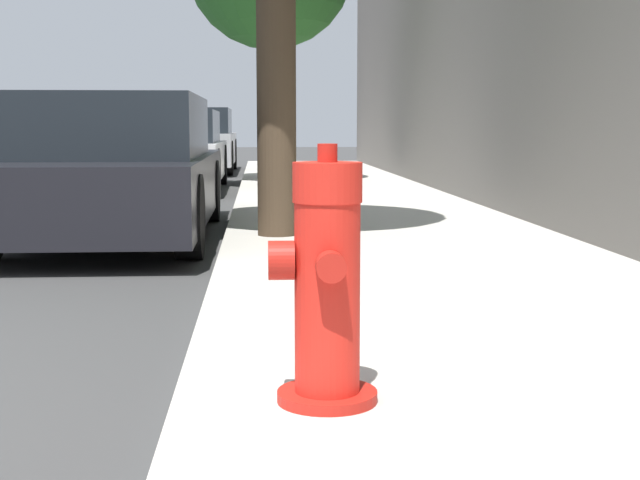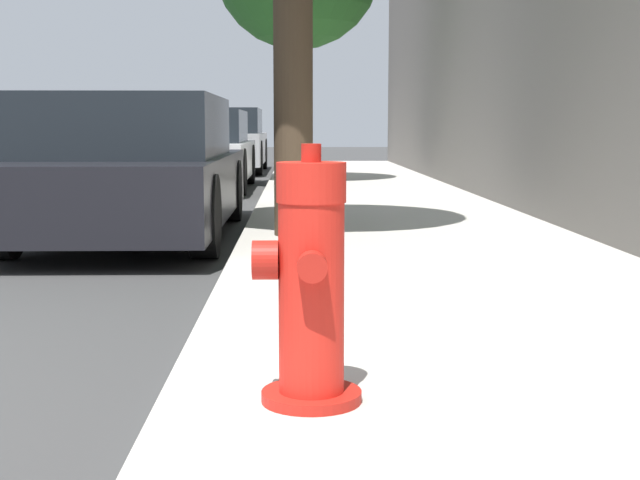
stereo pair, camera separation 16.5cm
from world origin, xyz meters
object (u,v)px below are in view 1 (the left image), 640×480
Objects in this scene: parked_car_near at (114,170)px; parked_car_mid at (164,151)px; parked_car_far at (193,141)px; fire_hydrant at (326,286)px.

parked_car_mid is (-0.21, 6.07, -0.00)m from parked_car_near.
parked_car_far is (-0.13, 11.39, 0.06)m from parked_car_near.
parked_car_mid reaches higher than fire_hydrant.
fire_hydrant is at bearing -84.43° from parked_car_far.
parked_car_near is at bearing -89.34° from parked_car_far.
parked_car_mid is at bearing 91.94° from parked_car_near.
parked_car_near is at bearing 105.97° from fire_hydrant.
fire_hydrant is 16.66m from parked_car_far.
fire_hydrant is 11.39m from parked_car_mid.
fire_hydrant is at bearing -74.03° from parked_car_near.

